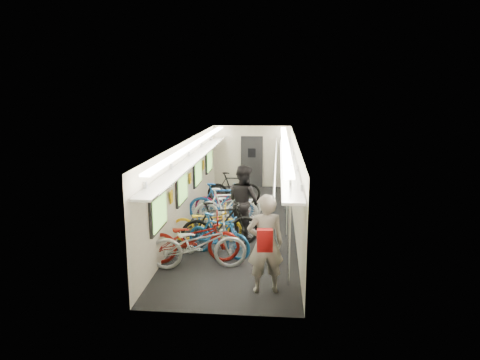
% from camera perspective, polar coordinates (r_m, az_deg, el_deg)
% --- Properties ---
extents(train_car_shell, '(10.00, 10.00, 10.00)m').
position_cam_1_polar(train_car_shell, '(12.55, -1.24, 2.33)').
color(train_car_shell, black).
rests_on(train_car_shell, ground).
extents(bicycle_0, '(2.14, 1.03, 1.08)m').
position_cam_1_polar(bicycle_0, '(9.19, -5.61, -8.51)').
color(bicycle_0, '#A2A2A7').
rests_on(bicycle_0, ground).
extents(bicycle_1, '(1.70, 1.12, 0.99)m').
position_cam_1_polar(bicycle_1, '(9.82, -2.89, -7.39)').
color(bicycle_1, '#19589B').
rests_on(bicycle_1, ground).
extents(bicycle_2, '(2.18, 1.08, 1.09)m').
position_cam_1_polar(bicycle_2, '(9.50, -6.37, -7.81)').
color(bicycle_2, maroon).
rests_on(bicycle_2, ground).
extents(bicycle_3, '(1.99, 1.08, 1.15)m').
position_cam_1_polar(bicycle_3, '(10.34, -2.65, -5.94)').
color(bicycle_3, black).
rests_on(bicycle_3, ground).
extents(bicycle_4, '(1.82, 0.73, 0.94)m').
position_cam_1_polar(bicycle_4, '(10.81, -4.48, -5.76)').
color(bicycle_4, yellow).
rests_on(bicycle_4, ground).
extents(bicycle_5, '(1.91, 1.01, 1.11)m').
position_cam_1_polar(bicycle_5, '(11.93, -1.87, -3.61)').
color(bicycle_5, white).
rests_on(bicycle_5, ground).
extents(bicycle_6, '(1.93, 1.10, 0.96)m').
position_cam_1_polar(bicycle_6, '(12.47, -1.31, -3.27)').
color(bicycle_6, silver).
rests_on(bicycle_6, ground).
extents(bicycle_7, '(1.95, 0.78, 1.14)m').
position_cam_1_polar(bicycle_7, '(12.38, -2.52, -2.97)').
color(bicycle_7, navy).
rests_on(bicycle_7, ground).
extents(bicycle_8, '(1.80, 0.80, 0.92)m').
position_cam_1_polar(bicycle_8, '(13.00, -2.19, -2.75)').
color(bicycle_8, maroon).
rests_on(bicycle_8, ground).
extents(bicycle_9, '(1.81, 0.59, 1.07)m').
position_cam_1_polar(bicycle_9, '(14.30, -0.81, -1.07)').
color(bicycle_9, black).
rests_on(bicycle_9, ground).
extents(passenger_near, '(0.77, 0.59, 1.90)m').
position_cam_1_polar(passenger_near, '(8.01, 3.41, -8.49)').
color(passenger_near, gray).
rests_on(passenger_near, ground).
extents(passenger_mid, '(1.16, 1.16, 1.90)m').
position_cam_1_polar(passenger_mid, '(10.94, 0.49, -2.88)').
color(passenger_mid, black).
rests_on(passenger_mid, ground).
extents(backpack, '(0.27, 0.17, 0.38)m').
position_cam_1_polar(backpack, '(7.21, 3.32, -8.02)').
color(backpack, '#B41212').
rests_on(backpack, passenger_near).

